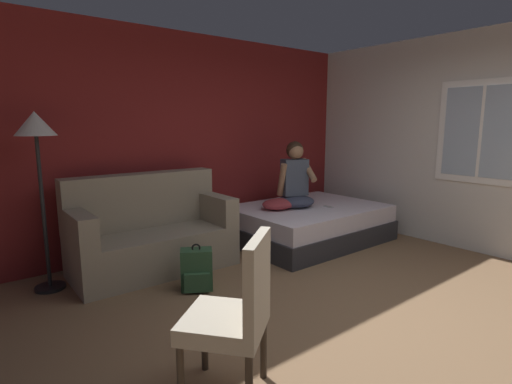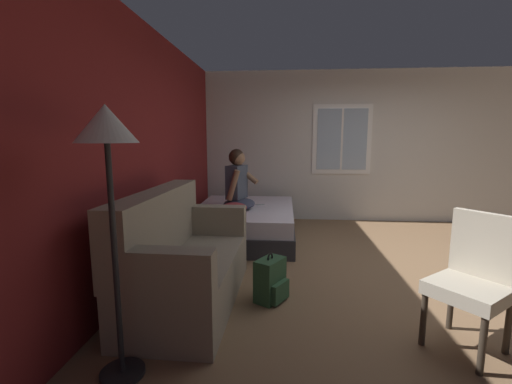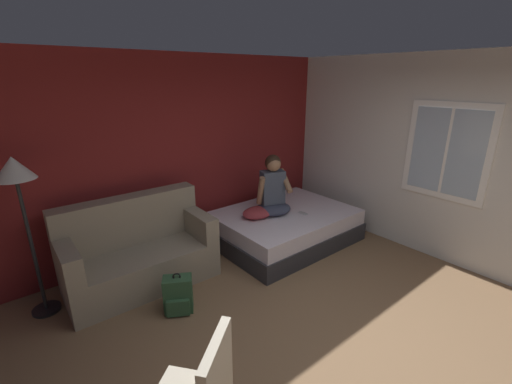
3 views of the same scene
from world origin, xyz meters
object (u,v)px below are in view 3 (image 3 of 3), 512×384
object	(u,v)px
throw_pillow	(258,212)
cell_phone	(303,213)
bed	(285,226)
person_seated	(273,190)
backpack	(178,295)
floor_lamp	(17,184)
couch	(139,252)

from	to	relation	value
throw_pillow	cell_phone	size ratio (longest dim) A/B	3.33
bed	person_seated	size ratio (longest dim) A/B	2.30
throw_pillow	backpack	bearing A→B (deg)	-159.74
cell_phone	floor_lamp	size ratio (longest dim) A/B	0.08
couch	floor_lamp	size ratio (longest dim) A/B	1.01
person_seated	throw_pillow	distance (m)	0.39
floor_lamp	throw_pillow	bearing A→B (deg)	-6.87
cell_phone	backpack	bearing A→B (deg)	-177.98
person_seated	backpack	size ratio (longest dim) A/B	1.91
bed	throw_pillow	xyz separation A→B (m)	(-0.45, 0.10, 0.31)
person_seated	backpack	bearing A→B (deg)	-163.07
couch	backpack	xyz separation A→B (m)	(0.09, -0.81, -0.20)
couch	floor_lamp	bearing A→B (deg)	174.59
person_seated	throw_pillow	world-z (taller)	person_seated
throw_pillow	floor_lamp	xyz separation A→B (m)	(-2.69, 0.32, 0.88)
couch	floor_lamp	xyz separation A→B (m)	(-1.02, 0.10, 1.04)
bed	cell_phone	size ratio (longest dim) A/B	13.97
cell_phone	bed	bearing A→B (deg)	118.68
cell_phone	floor_lamp	xyz separation A→B (m)	(-3.29, 0.64, 0.94)
bed	floor_lamp	distance (m)	3.39
floor_lamp	bed	bearing A→B (deg)	-7.60
bed	person_seated	world-z (taller)	person_seated
person_seated	cell_phone	size ratio (longest dim) A/B	6.08
couch	person_seated	size ratio (longest dim) A/B	1.96
backpack	cell_phone	world-z (taller)	cell_phone
backpack	floor_lamp	size ratio (longest dim) A/B	0.27
backpack	throw_pillow	size ratio (longest dim) A/B	0.95
couch	cell_phone	world-z (taller)	couch
bed	couch	distance (m)	2.15
throw_pillow	person_seated	bearing A→B (deg)	-5.14
person_seated	cell_phone	world-z (taller)	person_seated
person_seated	throw_pillow	bearing A→B (deg)	174.86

